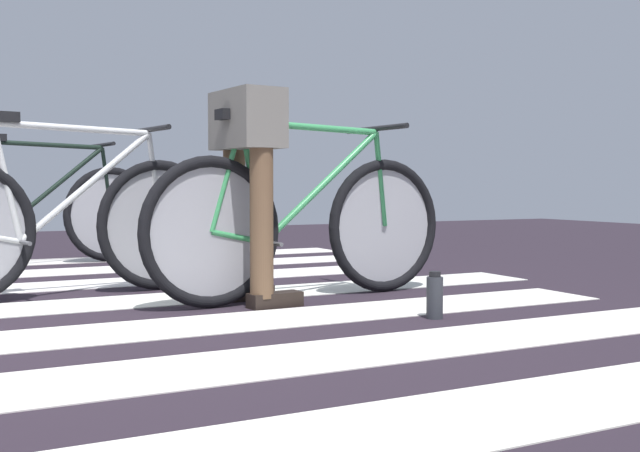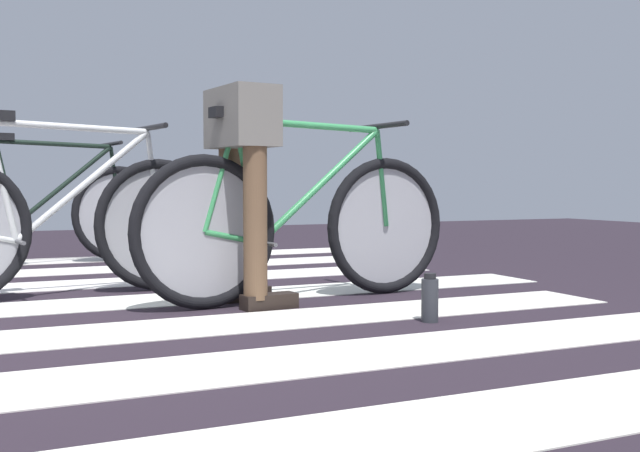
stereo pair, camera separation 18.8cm
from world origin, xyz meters
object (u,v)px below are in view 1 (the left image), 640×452
Objects in this scene: bicycle_4_of_4 at (41,212)px; water_bottle at (435,296)px; bicycle_1_of_4 at (304,223)px; cyclist_1_of_4 at (248,167)px; bicycle_2_of_4 at (66,223)px.

bicycle_4_of_4 is 3.33m from water_bottle.
water_bottle is (1.24, -3.08, -0.29)m from bicycle_4_of_4.
bicycle_1_of_4 is 2.52m from bicycle_4_of_4.
cyclist_1_of_4 reaches higher than water_bottle.
water_bottle is (0.57, -0.73, -0.57)m from cyclist_1_of_4.
cyclist_1_of_4 is 1.02m from bicycle_2_of_4.
bicycle_1_of_4 is at bearing -74.15° from bicycle_4_of_4.
cyclist_1_of_4 is at bearing -81.14° from bicycle_4_of_4.
bicycle_2_of_4 is 1.92m from water_bottle.
bicycle_2_of_4 is (-1.06, 0.60, 0.00)m from bicycle_1_of_4.
bicycle_4_of_4 is 8.43× the size of water_bottle.
cyclist_1_of_4 is 0.59× the size of bicycle_4_of_4.
bicycle_1_of_4 and bicycle_4_of_4 have the same top height.
bicycle_4_of_4 is (-0.67, 2.35, -0.28)m from cyclist_1_of_4.
cyclist_1_of_4 is 1.09m from water_bottle.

